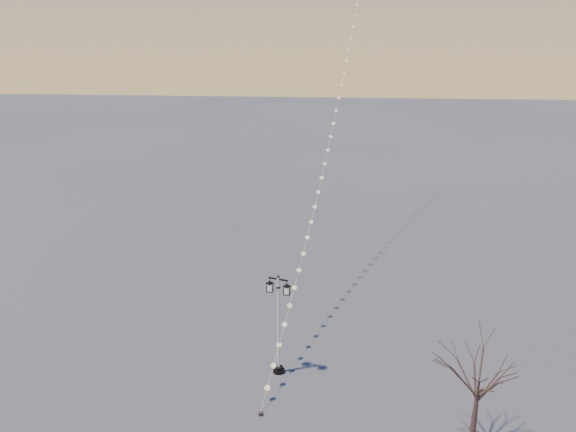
# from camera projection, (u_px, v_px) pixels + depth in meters

# --- Properties ---
(ground) EXTENTS (300.00, 300.00, 0.00)m
(ground) POSITION_uv_depth(u_px,v_px,m) (290.00, 412.00, 25.89)
(ground) COLOR #444544
(ground) RESTS_ON ground
(street_lamp) EXTENTS (1.37, 0.74, 5.55)m
(street_lamp) POSITION_uv_depth(u_px,v_px,m) (278.00, 320.00, 28.04)
(street_lamp) COLOR black
(street_lamp) RESTS_ON ground
(bare_tree) EXTENTS (2.78, 2.78, 4.60)m
(bare_tree) POSITION_uv_depth(u_px,v_px,m) (479.00, 379.00, 22.93)
(bare_tree) COLOR #3B2A21
(bare_tree) RESTS_ON ground
(kite_train) EXTENTS (5.75, 41.15, 27.68)m
(kite_train) POSITION_uv_depth(u_px,v_px,m) (336.00, 83.00, 40.36)
(kite_train) COLOR #2F231C
(kite_train) RESTS_ON ground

